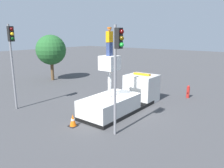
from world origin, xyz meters
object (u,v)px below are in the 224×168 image
(worker, at_px, (109,42))
(fire_hydrant, at_px, (188,92))
(traffic_light_pole, at_px, (117,60))
(traffic_cone_rear, at_px, (73,121))
(tree_left_bg, at_px, (51,50))
(traffic_light_across, at_px, (12,51))
(bucket_truck, at_px, (124,97))

(worker, bearing_deg, fire_hydrant, -20.31)
(traffic_light_pole, height_order, traffic_cone_rear, traffic_light_pole)
(traffic_cone_rear, bearing_deg, worker, -13.33)
(traffic_cone_rear, bearing_deg, traffic_light_pole, -76.02)
(tree_left_bg, bearing_deg, traffic_light_pole, -115.37)
(traffic_light_pole, bearing_deg, fire_hydrant, -3.78)
(worker, height_order, tree_left_bg, worker)
(traffic_light_across, bearing_deg, worker, -62.83)
(bucket_truck, bearing_deg, fire_hydrant, -25.76)
(traffic_cone_rear, height_order, tree_left_bg, tree_left_bg)
(traffic_light_across, xyz_separation_m, traffic_cone_rear, (0.42, -5.41, -3.85))
(fire_hydrant, distance_m, tree_left_bg, 15.62)
(worker, distance_m, fire_hydrant, 8.90)
(traffic_light_across, relative_size, traffic_cone_rear, 8.12)
(fire_hydrant, bearing_deg, traffic_light_pole, 176.22)
(traffic_light_across, bearing_deg, bucket_truck, -51.52)
(traffic_light_pole, relative_size, traffic_cone_rear, 7.85)
(traffic_light_pole, relative_size, traffic_light_across, 0.97)
(traffic_light_across, bearing_deg, traffic_light_pole, -82.31)
(worker, bearing_deg, tree_left_bg, 68.57)
(fire_hydrant, xyz_separation_m, traffic_cone_rear, (-9.98, 3.34, -0.18))
(bucket_truck, bearing_deg, tree_left_bg, 75.66)
(traffic_light_pole, height_order, fire_hydrant, traffic_light_pole)
(worker, xyz_separation_m, fire_hydrant, (7.30, -2.70, -4.32))
(worker, relative_size, traffic_light_pole, 0.30)
(traffic_light_pole, xyz_separation_m, fire_hydrant, (9.31, -0.62, -3.53))
(worker, bearing_deg, bucket_truck, 0.00)
(worker, distance_m, traffic_light_pole, 3.00)
(traffic_light_across, relative_size, fire_hydrant, 5.52)
(fire_hydrant, bearing_deg, traffic_cone_rear, 161.51)
(traffic_light_across, distance_m, fire_hydrant, 14.08)
(fire_hydrant, bearing_deg, bucket_truck, 154.24)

